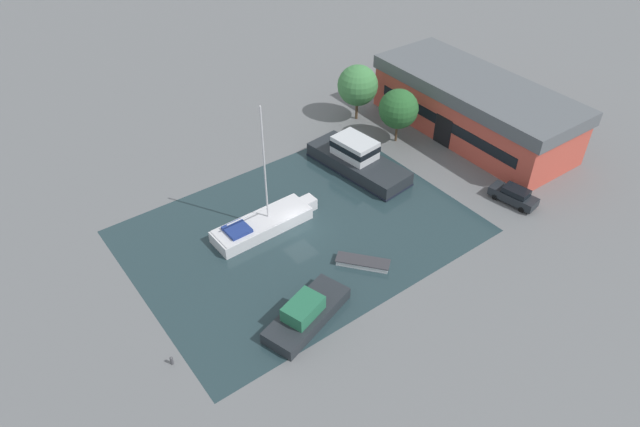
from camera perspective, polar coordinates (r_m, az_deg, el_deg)
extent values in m
plane|color=slate|center=(52.24, -1.97, -1.78)|extent=(440.00, 440.00, 0.00)
cube|color=#23383D|center=(52.24, -1.97, -1.78)|extent=(22.23, 29.90, 0.01)
cube|color=#C64C3D|center=(67.72, 15.01, 9.67)|extent=(23.54, 9.63, 4.84)
cube|color=#565B60|center=(66.30, 15.47, 12.05)|extent=(24.25, 9.92, 1.49)
cube|color=black|center=(64.91, 12.16, 8.07)|extent=(2.40, 0.10, 3.39)
cube|color=black|center=(64.44, 12.28, 8.81)|extent=(19.87, 0.40, 1.21)
cylinder|color=brown|center=(64.94, 7.64, 8.13)|extent=(0.26, 0.26, 2.39)
sphere|color=#28602D|center=(63.56, 7.86, 10.32)|extent=(4.35, 4.35, 4.35)
cylinder|color=brown|center=(68.89, 3.69, 10.40)|extent=(0.32, 0.32, 2.55)
sphere|color=#428447|center=(67.50, 3.79, 12.67)|extent=(4.71, 4.71, 4.71)
cube|color=#1E2328|center=(58.26, 18.75, 1.63)|extent=(4.83, 2.43, 0.85)
cube|color=black|center=(57.80, 19.05, 2.11)|extent=(2.61, 1.88, 0.57)
cube|color=black|center=(58.19, 18.02, 2.60)|extent=(0.25, 1.38, 0.45)
cylinder|color=black|center=(58.35, 17.11, 1.60)|extent=(0.62, 0.29, 0.60)
cylinder|color=black|center=(59.51, 17.85, 2.23)|extent=(0.62, 0.29, 0.60)
cylinder|color=black|center=(57.49, 19.52, 0.37)|extent=(0.62, 0.29, 0.60)
cylinder|color=black|center=(58.67, 20.23, 1.04)|extent=(0.62, 0.29, 0.60)
cube|color=silver|center=(52.25, -5.81, -1.14)|extent=(3.15, 9.42, 1.16)
cube|color=silver|center=(54.52, -1.17, 1.04)|extent=(1.36, 1.22, 1.16)
cube|color=silver|center=(51.85, -5.85, -0.62)|extent=(3.02, 9.04, 0.08)
cylinder|color=silver|center=(48.78, -5.58, 4.84)|extent=(0.16, 0.16, 11.22)
cylinder|color=silver|center=(50.60, -7.26, -0.24)|extent=(0.20, 4.22, 0.12)
cube|color=navy|center=(50.78, -8.29, -1.58)|extent=(2.12, 2.10, 0.30)
cube|color=#23282D|center=(59.79, 3.84, 4.98)|extent=(11.87, 5.30, 1.52)
cube|color=black|center=(60.14, 3.82, 4.49)|extent=(12.00, 5.39, 0.18)
cube|color=silver|center=(59.18, 3.51, 6.60)|extent=(4.66, 3.39, 1.93)
cube|color=black|center=(59.08, 3.52, 6.76)|extent=(4.76, 3.48, 0.62)
cube|color=white|center=(48.93, 4.30, -4.94)|extent=(4.24, 3.79, 0.44)
cube|color=#333338|center=(48.75, 4.31, -4.71)|extent=(4.42, 3.96, 0.08)
cube|color=#23282D|center=(44.40, -1.30, -10.09)|extent=(5.06, 8.22, 1.04)
cube|color=#236647|center=(43.31, -1.69, -9.48)|extent=(2.85, 3.55, 1.22)
cylinder|color=#47474C|center=(43.31, -14.59, -14.10)|extent=(0.22, 0.22, 0.56)
sphere|color=#47474C|center=(43.04, -14.67, -13.82)|extent=(0.24, 0.24, 0.24)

